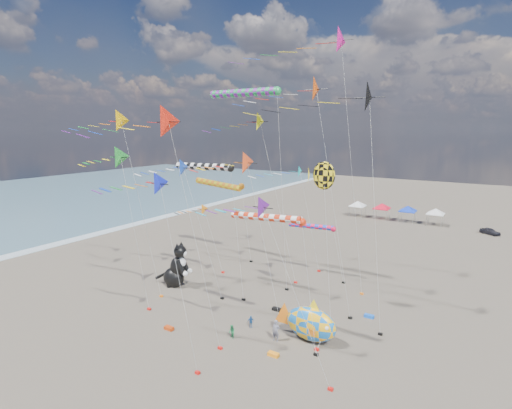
{
  "coord_description": "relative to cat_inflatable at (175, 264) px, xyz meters",
  "views": [
    {
      "loc": [
        19.2,
        -20.43,
        18.04
      ],
      "look_at": [
        -1.03,
        12.0,
        10.78
      ],
      "focal_mm": 28.0,
      "sensor_mm": 36.0,
      "label": 1
    }
  ],
  "objects": [
    {
      "name": "tent_row",
      "position": [
        13.49,
        48.1,
        0.48
      ],
      "size": [
        19.2,
        4.2,
        3.8
      ],
      "color": "white",
      "rests_on": "ground"
    },
    {
      "name": "delta_kite_6",
      "position": [
        9.56,
        -11.77,
        11.2
      ],
      "size": [
        9.55,
        1.85,
        15.18
      ],
      "color": "#1726D6",
      "rests_on": "ground"
    },
    {
      "name": "delta_kite_11",
      "position": [
        -2.3,
        -6.08,
        12.38
      ],
      "size": [
        10.91,
        2.5,
        16.54
      ],
      "color": "green",
      "rests_on": "ground"
    },
    {
      "name": "windsock_1",
      "position": [
        15.28,
        -4.81,
        8.16
      ],
      "size": [
        8.33,
        0.65,
        11.23
      ],
      "color": "red",
      "rests_on": "ground"
    },
    {
      "name": "delta_kite_7",
      "position": [
        1.68,
        -0.05,
        11.07
      ],
      "size": [
        11.24,
        2.12,
        15.11
      ],
      "color": "blue",
      "rests_on": "ground"
    },
    {
      "name": "kite_bag_1",
      "position": [
        6.64,
        -8.0,
        -2.52
      ],
      "size": [
        0.9,
        0.44,
        0.3
      ],
      "primitive_type": "cube",
      "color": "#C23A0D",
      "rests_on": "ground"
    },
    {
      "name": "kite_bag_0",
      "position": [
        13.1,
        0.61,
        -2.52
      ],
      "size": [
        0.9,
        0.44,
        0.3
      ],
      "primitive_type": "cube",
      "color": "black",
      "rests_on": "ground"
    },
    {
      "name": "windsock_4",
      "position": [
        -2.18,
        11.84,
        7.7
      ],
      "size": [
        9.59,
        0.87,
        10.84
      ],
      "color": "orange",
      "rests_on": "ground"
    },
    {
      "name": "delta_kite_0",
      "position": [
        -2.34,
        6.37,
        4.62
      ],
      "size": [
        8.8,
        1.67,
        8.5
      ],
      "color": "orange",
      "rests_on": "ground"
    },
    {
      "name": "delta_kite_12",
      "position": [
        -4.66,
        -3.13,
        15.99
      ],
      "size": [
        14.25,
        2.52,
        20.21
      ],
      "color": "#FFB907",
      "rests_on": "ground"
    },
    {
      "name": "delta_kite_10",
      "position": [
        17.54,
        -8.31,
        9.64
      ],
      "size": [
        9.88,
        1.81,
        13.58
      ],
      "color": "#681B8F",
      "rests_on": "ground"
    },
    {
      "name": "parked_car",
      "position": [
        30.19,
        46.1,
        -2.1
      ],
      "size": [
        3.54,
        2.79,
        1.13
      ],
      "primitive_type": "imported",
      "rotation": [
        0.0,
        0.0,
        1.06
      ],
      "color": "#26262D",
      "rests_on": "ground"
    },
    {
      "name": "windsock_0",
      "position": [
        6.2,
        5.79,
        19.23
      ],
      "size": [
        10.33,
        0.92,
        22.44
      ],
      "color": "green",
      "rests_on": "ground"
    },
    {
      "name": "child_blue",
      "position": [
        12.75,
        -3.69,
        -2.09
      ],
      "size": [
        0.69,
        0.66,
        1.15
      ],
      "primitive_type": "imported",
      "rotation": [
        0.0,
        0.0,
        0.72
      ],
      "color": "#1D519A",
      "rests_on": "ground"
    },
    {
      "name": "kite_bag_2",
      "position": [
        16.86,
        -6.7,
        -2.52
      ],
      "size": [
        0.9,
        0.44,
        0.3
      ],
      "primitive_type": "cube",
      "color": "orange",
      "rests_on": "ground"
    },
    {
      "name": "kite_bag_3",
      "position": [
        21.46,
        4.05,
        -2.52
      ],
      "size": [
        0.9,
        0.44,
        0.3
      ],
      "primitive_type": "cube",
      "color": "blue",
      "rests_on": "ground"
    },
    {
      "name": "delta_kite_3",
      "position": [
        19.34,
        1.24,
        17.78
      ],
      "size": [
        14.89,
        2.88,
        22.15
      ],
      "color": "black",
      "rests_on": "ground"
    },
    {
      "name": "person_adult",
      "position": [
        15.88,
        -4.54,
        -1.72
      ],
      "size": [
        0.71,
        0.48,
        1.9
      ],
      "primitive_type": "imported",
      "rotation": [
        0.0,
        0.0,
        0.05
      ],
      "color": "slate",
      "rests_on": "ground"
    },
    {
      "name": "delta_kite_2",
      "position": [
        6.64,
        13.32,
        9.53
      ],
      "size": [
        11.54,
        1.73,
        13.49
      ],
      "color": "#13BDC0",
      "rests_on": "ground"
    },
    {
      "name": "delta_kite_4",
      "position": [
        10.95,
        -0.63,
        11.99
      ],
      "size": [
        9.68,
        2.45,
        16.13
      ],
      "color": "#FC4E1E",
      "rests_on": "ground"
    },
    {
      "name": "child_green",
      "position": [
        12.42,
        -6.23,
        -2.04
      ],
      "size": [
        0.76,
        0.71,
        1.25
      ],
      "primitive_type": "imported",
      "rotation": [
        0.0,
        0.0,
        -0.51
      ],
      "color": "#26864C",
      "rests_on": "ground"
    },
    {
      "name": "angelfish_kite",
      "position": [
        16.85,
        2.21,
        11.0
      ],
      "size": [
        3.74,
        3.02,
        15.1
      ],
      "color": "yellow",
      "rests_on": "ground"
    },
    {
      "name": "fish_inflatable",
      "position": [
        18.43,
        -3.07,
        -1.01
      ],
      "size": [
        5.96,
        2.04,
        3.96
      ],
      "color": "blue",
      "rests_on": "ground"
    },
    {
      "name": "delta_kite_1",
      "position": [
        15.15,
        2.84,
        18.83
      ],
      "size": [
        13.11,
        2.57,
        23.06
      ],
      "color": "#D94A0F",
      "rests_on": "ground"
    },
    {
      "name": "windsock_3",
      "position": [
        4.15,
        0.91,
        11.34
      ],
      "size": [
        8.97,
        0.77,
        14.46
      ],
      "color": "black",
      "rests_on": "ground"
    },
    {
      "name": "ground",
      "position": [
        11.99,
        -11.9,
        -2.67
      ],
      "size": [
        260.0,
        260.0,
        0.0
      ],
      "primitive_type": "plane",
      "color": "#50473B",
      "rests_on": "ground"
    },
    {
      "name": "delta_kite_5",
      "position": [
        8.56,
        -8.15,
        15.75
      ],
      "size": [
        13.96,
        2.81,
        20.07
      ],
      "color": "red",
      "rests_on": "ground"
    },
    {
      "name": "delta_kite_8",
      "position": [
        6.15,
        8.22,
        15.99
      ],
      "size": [
        12.46,
        2.38,
        20.13
      ],
      "color": "#F5F30F",
      "rests_on": "ground"
    },
    {
      "name": "delta_kite_9",
      "position": [
        14.63,
        9.1,
        24.1
      ],
      "size": [
        16.71,
        2.93,
        28.51
      ],
      "color": "#DF1586",
      "rests_on": "ground"
    },
    {
      "name": "windsock_2",
      "position": [
        12.32,
        11.16,
        3.7
      ],
      "size": [
        7.37,
        0.63,
        6.74
      ],
      "color": "#EB103C",
      "rests_on": "ground"
    },
    {
      "name": "cat_inflatable",
      "position": [
        0.0,
        0.0,
        0.0
      ],
      "size": [
        4.26,
        2.71,
        5.34
      ],
      "primitive_type": null,
      "rotation": [
        0.0,
        0.0,
        0.2
      ],
      "color": "black",
      "rests_on": "ground"
    }
  ]
}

